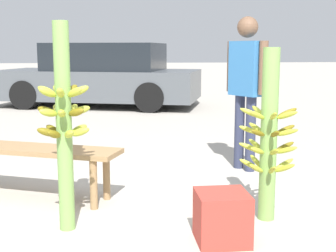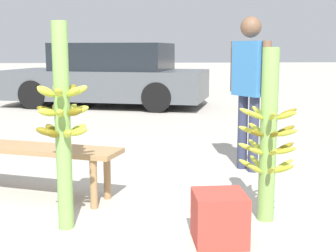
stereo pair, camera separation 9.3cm
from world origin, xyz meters
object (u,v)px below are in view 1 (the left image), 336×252
banana_stalk_left (64,123)px  produce_crate (222,217)px  parked_car (101,76)px  banana_stalk_center (269,137)px  vendor_person (246,79)px  market_bench (28,154)px

banana_stalk_left → produce_crate: size_ratio=4.31×
banana_stalk_left → parked_car: banana_stalk_left is taller
banana_stalk_center → produce_crate: bearing=-138.6°
banana_stalk_left → banana_stalk_center: banana_stalk_left is taller
banana_stalk_center → vendor_person: (0.23, 1.44, 0.33)m
vendor_person → parked_car: 5.98m
banana_stalk_left → produce_crate: 1.23m
banana_stalk_left → parked_car: bearing=89.6°
market_bench → parked_car: size_ratio=0.34×
banana_stalk_left → produce_crate: bearing=-18.2°
banana_stalk_left → produce_crate: (1.03, -0.34, -0.59)m
produce_crate → vendor_person: bearing=70.1°
banana_stalk_left → banana_stalk_center: 1.46m
parked_car → banana_stalk_left: bearing=-163.4°
banana_stalk_left → produce_crate: banana_stalk_left is taller
parked_car → produce_crate: (0.98, -7.56, -0.49)m
market_bench → produce_crate: (1.42, -1.10, -0.21)m
market_bench → produce_crate: 1.81m
banana_stalk_left → parked_car: size_ratio=0.31×
banana_stalk_left → market_bench: 0.93m
vendor_person → produce_crate: 2.08m
banana_stalk_center → market_bench: (-1.84, 0.73, -0.25)m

